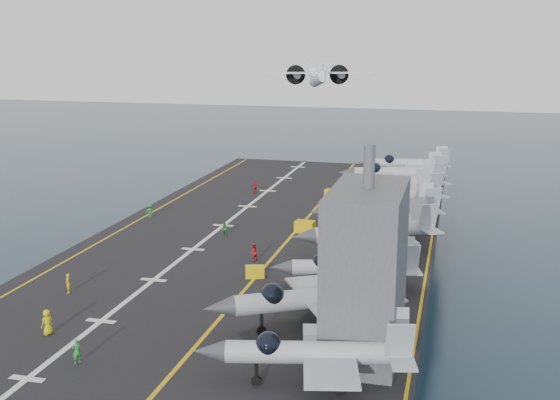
% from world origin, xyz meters
% --- Properties ---
extents(ground, '(500.00, 500.00, 0.00)m').
position_xyz_m(ground, '(0.00, 0.00, 0.00)').
color(ground, '#142135').
rests_on(ground, ground).
extents(hull, '(36.00, 90.00, 10.00)m').
position_xyz_m(hull, '(0.00, 0.00, 5.00)').
color(hull, '#56595E').
rests_on(hull, ground).
extents(flight_deck, '(38.00, 92.00, 0.40)m').
position_xyz_m(flight_deck, '(0.00, 0.00, 10.20)').
color(flight_deck, black).
rests_on(flight_deck, hull).
extents(foul_line, '(0.35, 90.00, 0.02)m').
position_xyz_m(foul_line, '(3.00, 0.00, 10.42)').
color(foul_line, gold).
rests_on(foul_line, flight_deck).
extents(landing_centerline, '(0.50, 90.00, 0.02)m').
position_xyz_m(landing_centerline, '(-6.00, 0.00, 10.42)').
color(landing_centerline, silver).
rests_on(landing_centerline, flight_deck).
extents(deck_edge_port, '(0.25, 90.00, 0.02)m').
position_xyz_m(deck_edge_port, '(-17.00, 0.00, 10.42)').
color(deck_edge_port, gold).
rests_on(deck_edge_port, flight_deck).
extents(deck_edge_stbd, '(0.25, 90.00, 0.02)m').
position_xyz_m(deck_edge_stbd, '(18.50, 0.00, 10.42)').
color(deck_edge_stbd, gold).
rests_on(deck_edge_stbd, flight_deck).
extents(island_superstructure, '(5.00, 10.00, 15.00)m').
position_xyz_m(island_superstructure, '(15.00, -30.00, 17.90)').
color(island_superstructure, '#56595E').
rests_on(island_superstructure, flight_deck).
extents(fighter_jet_0, '(15.90, 12.35, 4.91)m').
position_xyz_m(fighter_jet_0, '(12.76, -36.07, 12.86)').
color(fighter_jet_0, '#8F959D').
rests_on(fighter_jet_0, flight_deck).
extents(fighter_jet_1, '(18.38, 16.53, 5.32)m').
position_xyz_m(fighter_jet_1, '(10.76, -27.08, 13.06)').
color(fighter_jet_1, gray).
rests_on(fighter_jet_1, flight_deck).
extents(fighter_jet_2, '(15.05, 11.95, 4.59)m').
position_xyz_m(fighter_jet_2, '(12.42, -17.95, 12.69)').
color(fighter_jet_2, '#949DA3').
rests_on(fighter_jet_2, flight_deck).
extents(fighter_jet_3, '(18.63, 16.73, 5.39)m').
position_xyz_m(fighter_jet_3, '(12.81, -7.01, 13.10)').
color(fighter_jet_3, gray).
rests_on(fighter_jet_3, flight_deck).
extents(fighter_jet_4, '(17.92, 15.08, 5.29)m').
position_xyz_m(fighter_jet_4, '(12.76, 2.50, 13.05)').
color(fighter_jet_4, '#99A2A9').
rests_on(fighter_jet_4, flight_deck).
extents(fighter_jet_5, '(19.17, 18.58, 5.58)m').
position_xyz_m(fighter_jet_5, '(13.14, 8.25, 13.19)').
color(fighter_jet_5, '#9CA5AE').
rests_on(fighter_jet_5, flight_deck).
extents(fighter_jet_6, '(18.83, 17.39, 5.44)m').
position_xyz_m(fighter_jet_6, '(13.16, 17.67, 13.12)').
color(fighter_jet_6, gray).
rests_on(fighter_jet_6, flight_deck).
extents(fighter_jet_7, '(17.57, 13.72, 5.41)m').
position_xyz_m(fighter_jet_7, '(12.43, 25.77, 13.11)').
color(fighter_jet_7, '#9AA2AB').
rests_on(fighter_jet_7, flight_deck).
extents(fighter_jet_8, '(15.91, 12.01, 5.02)m').
position_xyz_m(fighter_jet_8, '(13.38, 35.03, 12.91)').
color(fighter_jet_8, gray).
rests_on(fighter_jet_8, flight_deck).
extents(tow_cart_a, '(2.04, 1.64, 1.06)m').
position_xyz_m(tow_cart_a, '(2.90, -16.83, 10.93)').
color(tow_cart_a, gold).
rests_on(tow_cart_a, flight_deck).
extents(tow_cart_b, '(2.36, 1.67, 1.34)m').
position_xyz_m(tow_cart_b, '(4.12, -0.44, 11.07)').
color(tow_cart_b, '#E3AB0A').
rests_on(tow_cart_b, flight_deck).
extents(tow_cart_c, '(2.04, 1.66, 1.06)m').
position_xyz_m(tow_cart_c, '(3.78, 18.55, 10.93)').
color(tow_cart_c, gold).
rests_on(tow_cart_c, flight_deck).
extents(crew_0, '(1.16, 1.39, 1.98)m').
position_xyz_m(crew_0, '(-8.67, -33.30, 11.39)').
color(crew_0, '#D0C20E').
rests_on(crew_0, flight_deck).
extents(crew_1, '(1.14, 1.26, 1.75)m').
position_xyz_m(crew_1, '(-11.93, -24.91, 11.28)').
color(crew_1, gold).
rests_on(crew_1, flight_deck).
extents(crew_2, '(1.15, 1.07, 1.59)m').
position_xyz_m(crew_2, '(-4.48, -4.01, 11.20)').
color(crew_2, '#297D36').
rests_on(crew_2, flight_deck).
extents(crew_3, '(1.23, 1.22, 1.73)m').
position_xyz_m(crew_3, '(-16.16, 1.31, 11.27)').
color(crew_3, '#23822B').
rests_on(crew_3, flight_deck).
extents(crew_4, '(1.34, 1.14, 1.89)m').
position_xyz_m(crew_4, '(-7.35, 18.00, 11.34)').
color(crew_4, maroon).
rests_on(crew_4, flight_deck).
extents(crew_6, '(1.21, 1.30, 1.81)m').
position_xyz_m(crew_6, '(-3.97, -37.09, 11.30)').
color(crew_6, '#298739').
rests_on(crew_6, flight_deck).
extents(crew_7, '(1.20, 1.33, 1.85)m').
position_xyz_m(crew_7, '(1.39, -12.18, 11.33)').
color(crew_7, '#B21919').
rests_on(crew_7, flight_deck).
extents(transport_plane, '(24.02, 19.97, 4.86)m').
position_xyz_m(transport_plane, '(-5.42, 54.72, 24.67)').
color(transport_plane, white).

